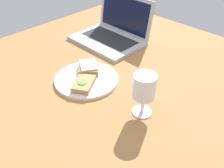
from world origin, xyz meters
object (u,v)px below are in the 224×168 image
plate (86,79)px  wine_glass (144,88)px  sandwich_with_cucumber (84,84)px  laptop (112,33)px  sandwich_with_cheese (88,68)px

plate → wine_glass: (26.84, 1.08, 9.64)cm
plate → sandwich_with_cucumber: bearing=-51.1°
wine_glass → sandwich_with_cucumber: bearing=-167.7°
plate → laptop: (-17.34, 32.03, 3.33)cm
sandwich_with_cheese → plate: bearing=-50.8°
plate → sandwich_with_cucumber: 5.51cm
sandwich_with_cheese → sandwich_with_cucumber: bearing=-51.0°
plate → sandwich_with_cheese: bearing=129.2°
sandwich_with_cucumber → wine_glass: bearing=12.3°
sandwich_with_cheese → wine_glass: bearing=-5.6°
sandwich_with_cucumber → wine_glass: wine_glass is taller
plate → laptop: bearing=118.4°
sandwich_with_cheese → wine_glass: (30.13, -2.95, 7.59)cm
plate → sandwich_with_cheese: size_ratio=2.03×
plate → wine_glass: 28.54cm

